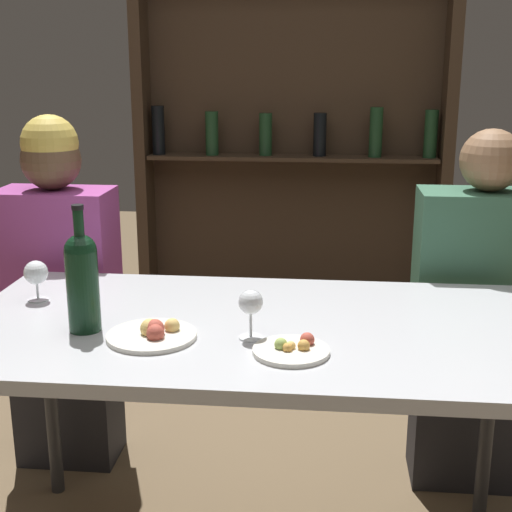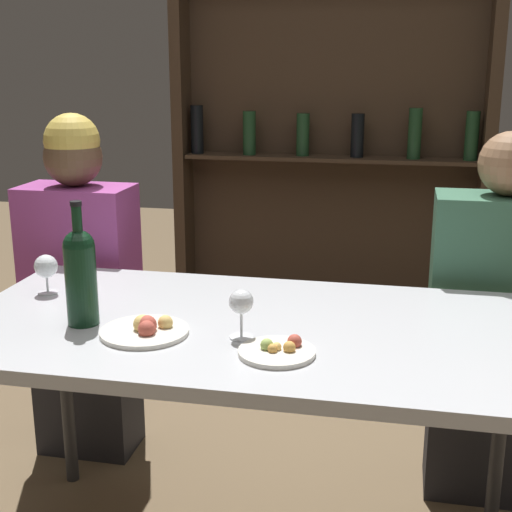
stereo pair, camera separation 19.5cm
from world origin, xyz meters
The scene contains 9 objects.
dining_table centered at (0.00, 0.00, 0.71)m, with size 1.55×0.80×0.78m.
wine_rack_wall centered at (0.00, 2.04, 1.09)m, with size 1.64×0.21×2.13m.
wine_bottle centered at (-0.42, -0.09, 0.92)m, with size 0.08×0.08×0.33m.
wine_glass_0 centered at (-0.63, 0.12, 0.85)m, with size 0.07×0.07×0.12m.
wine_glass_1 centered at (0.01, -0.11, 0.86)m, with size 0.06×0.06×0.13m.
food_plate_0 centered at (-0.23, -0.13, 0.79)m, with size 0.22×0.22×0.05m.
food_plate_1 centered at (0.12, -0.19, 0.78)m, with size 0.18×0.18×0.04m.
seated_person_left centered at (-0.74, 0.57, 0.62)m, with size 0.39×0.22×1.27m.
seated_person_right centered at (0.71, 0.57, 0.58)m, with size 0.43×0.22×1.24m.
Camera 1 is at (0.19, -1.75, 1.44)m, focal length 50.00 mm.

